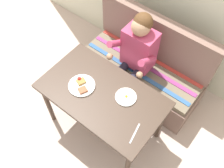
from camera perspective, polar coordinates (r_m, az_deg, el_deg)
name	(u,v)px	position (r m, az deg, el deg)	size (l,w,h in m)	color
ground_plane	(104,127)	(3.12, -1.74, -9.25)	(8.00, 8.00, 0.00)	beige
table	(102,98)	(2.55, -2.10, -3.10)	(1.20, 0.70, 0.73)	#413125
couch	(144,69)	(3.17, 6.94, 3.24)	(1.44, 0.56, 1.00)	#7B5F53
person	(135,54)	(2.77, 5.06, 6.58)	(0.45, 0.61, 1.21)	#BC3F64
plate_breakfast	(82,85)	(2.53, -6.60, -0.32)	(0.26, 0.26, 0.05)	white
plate_eggs	(126,97)	(2.45, 3.04, -2.83)	(0.20, 0.20, 0.04)	white
knife	(135,133)	(2.29, 4.98, -10.64)	(0.01, 0.20, 0.01)	silver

